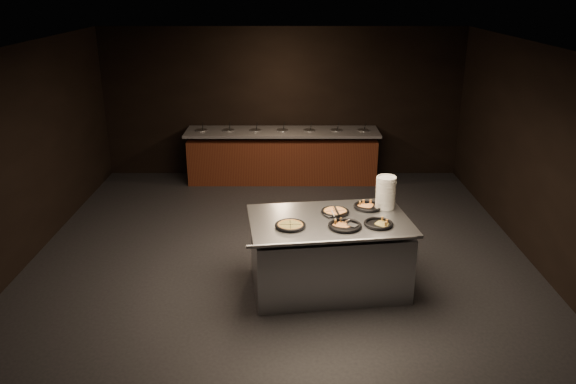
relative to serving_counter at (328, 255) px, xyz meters
name	(u,v)px	position (x,y,z in m)	size (l,w,h in m)	color
room	(280,165)	(-0.62, 0.57, 1.00)	(7.02, 8.02, 2.92)	black
salad_bar	(282,159)	(-0.62, 4.13, -0.01)	(3.70, 0.83, 1.18)	#562814
serving_counter	(328,255)	(0.00, 0.00, 0.00)	(2.10, 1.49, 0.94)	silver
plate_stack	(386,193)	(0.74, 0.37, 0.70)	(0.25, 0.25, 0.42)	silver
pan_veggie_whole	(290,225)	(-0.48, -0.23, 0.51)	(0.37, 0.37, 0.04)	black
pan_cheese_whole	(335,212)	(0.09, 0.20, 0.51)	(0.35, 0.35, 0.04)	black
pan_cheese_slices_a	(368,206)	(0.52, 0.37, 0.51)	(0.37, 0.37, 0.04)	black
pan_cheese_slices_b	(345,226)	(0.17, -0.24, 0.51)	(0.40, 0.40, 0.04)	black
pan_veggie_slices	(379,224)	(0.57, -0.18, 0.51)	(0.35, 0.35, 0.04)	black
server_left	(336,214)	(0.07, -0.02, 0.57)	(0.22, 0.32, 0.17)	silver
server_right	(344,218)	(0.16, -0.15, 0.57)	(0.30, 0.25, 0.17)	silver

